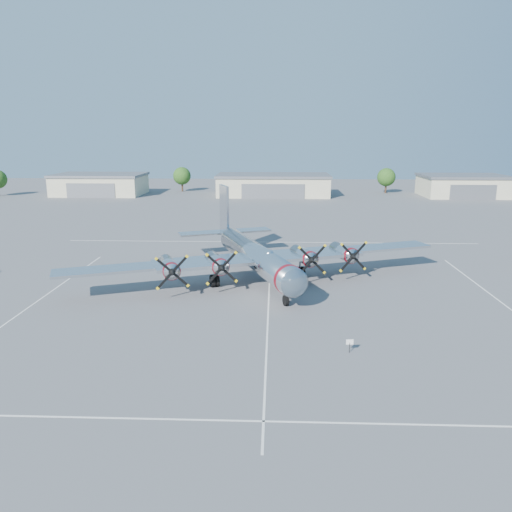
{
  "coord_description": "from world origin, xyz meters",
  "views": [
    {
      "loc": [
        0.52,
        -46.64,
        15.52
      ],
      "look_at": [
        -1.39,
        3.37,
        3.2
      ],
      "focal_mm": 35.0,
      "sensor_mm": 36.0,
      "label": 1
    }
  ],
  "objects_px": {
    "info_placard": "(350,343)",
    "tree_east": "(386,177)",
    "tree_west": "(182,176)",
    "hangar_east": "(463,186)",
    "hangar_west": "(100,184)",
    "hangar_center": "(273,185)",
    "main_bomber_b29": "(253,278)"
  },
  "relations": [
    {
      "from": "hangar_west",
      "to": "hangar_east",
      "type": "relative_size",
      "value": 1.1
    },
    {
      "from": "tree_east",
      "to": "info_placard",
      "type": "height_order",
      "value": "tree_east"
    },
    {
      "from": "hangar_east",
      "to": "tree_east",
      "type": "relative_size",
      "value": 3.1
    },
    {
      "from": "tree_east",
      "to": "info_placard",
      "type": "distance_m",
      "value": 103.68
    },
    {
      "from": "tree_west",
      "to": "tree_east",
      "type": "height_order",
      "value": "same"
    },
    {
      "from": "tree_west",
      "to": "info_placard",
      "type": "height_order",
      "value": "tree_west"
    },
    {
      "from": "hangar_west",
      "to": "tree_west",
      "type": "xyz_separation_m",
      "value": [
        20.0,
        8.04,
        1.51
      ]
    },
    {
      "from": "hangar_center",
      "to": "hangar_west",
      "type": "bearing_deg",
      "value": 180.0
    },
    {
      "from": "main_bomber_b29",
      "to": "hangar_east",
      "type": "bearing_deg",
      "value": 35.86
    },
    {
      "from": "hangar_center",
      "to": "info_placard",
      "type": "relative_size",
      "value": 28.05
    },
    {
      "from": "tree_west",
      "to": "main_bomber_b29",
      "type": "xyz_separation_m",
      "value": [
        23.19,
        -83.83,
        -4.22
      ]
    },
    {
      "from": "hangar_east",
      "to": "info_placard",
      "type": "height_order",
      "value": "hangar_east"
    },
    {
      "from": "hangar_center",
      "to": "tree_east",
      "type": "distance_m",
      "value": 30.64
    },
    {
      "from": "hangar_center",
      "to": "tree_west",
      "type": "relative_size",
      "value": 4.31
    },
    {
      "from": "main_bomber_b29",
      "to": "hangar_center",
      "type": "bearing_deg",
      "value": 67.8
    },
    {
      "from": "tree_east",
      "to": "main_bomber_b29",
      "type": "relative_size",
      "value": 0.16
    },
    {
      "from": "hangar_west",
      "to": "hangar_east",
      "type": "xyz_separation_m",
      "value": [
        93.0,
        0.0,
        0.0
      ]
    },
    {
      "from": "hangar_east",
      "to": "tree_east",
      "type": "xyz_separation_m",
      "value": [
        -18.0,
        6.04,
        1.51
      ]
    },
    {
      "from": "info_placard",
      "to": "tree_east",
      "type": "bearing_deg",
      "value": 71.75
    },
    {
      "from": "hangar_west",
      "to": "tree_east",
      "type": "relative_size",
      "value": 3.4
    },
    {
      "from": "tree_west",
      "to": "hangar_east",
      "type": "bearing_deg",
      "value": -6.28
    },
    {
      "from": "tree_east",
      "to": "info_placard",
      "type": "xyz_separation_m",
      "value": [
        -23.96,
        -100.81,
        -3.5
      ]
    },
    {
      "from": "hangar_east",
      "to": "info_placard",
      "type": "relative_size",
      "value": 20.2
    },
    {
      "from": "hangar_west",
      "to": "info_placard",
      "type": "bearing_deg",
      "value": -61.7
    },
    {
      "from": "hangar_east",
      "to": "info_placard",
      "type": "xyz_separation_m",
      "value": [
        -41.96,
        -94.77,
        -2.0
      ]
    },
    {
      "from": "hangar_center",
      "to": "hangar_east",
      "type": "distance_m",
      "value": 48.0
    },
    {
      "from": "tree_west",
      "to": "info_placard",
      "type": "distance_m",
      "value": 107.45
    },
    {
      "from": "hangar_center",
      "to": "hangar_east",
      "type": "relative_size",
      "value": 1.39
    },
    {
      "from": "hangar_center",
      "to": "tree_east",
      "type": "relative_size",
      "value": 4.31
    },
    {
      "from": "hangar_west",
      "to": "info_placard",
      "type": "relative_size",
      "value": 22.16
    },
    {
      "from": "main_bomber_b29",
      "to": "hangar_west",
      "type": "bearing_deg",
      "value": 98.85
    },
    {
      "from": "hangar_center",
      "to": "hangar_east",
      "type": "xyz_separation_m",
      "value": [
        48.0,
        0.0,
        0.0
      ]
    }
  ]
}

